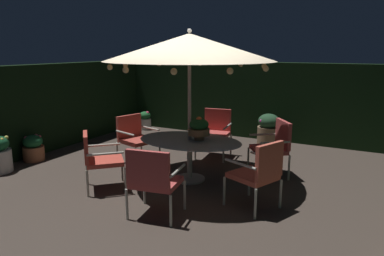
{
  "coord_description": "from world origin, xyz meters",
  "views": [
    {
      "loc": [
        2.65,
        -4.89,
        2.2
      ],
      "look_at": [
        -0.1,
        0.35,
        0.89
      ],
      "focal_mm": 33.68,
      "sensor_mm": 36.0,
      "label": 1
    }
  ],
  "objects_px": {
    "patio_umbrella": "(189,47)",
    "patio_chair_northeast": "(153,178)",
    "patio_chair_southwest": "(135,135)",
    "patio_dining_table": "(190,146)",
    "patio_chair_southeast": "(274,144)",
    "potted_plant_right_far": "(268,129)",
    "patio_chair_north": "(98,157)",
    "patio_chair_south": "(215,129)",
    "potted_plant_left_far": "(33,148)",
    "centerpiece_planter": "(199,128)",
    "potted_plant_back_center": "(145,120)",
    "patio_chair_east": "(259,171)"
  },
  "relations": [
    {
      "from": "patio_umbrella",
      "to": "patio_chair_northeast",
      "type": "distance_m",
      "value": 2.23
    },
    {
      "from": "patio_chair_southwest",
      "to": "patio_dining_table",
      "type": "bearing_deg",
      "value": -15.9
    },
    {
      "from": "patio_chair_southeast",
      "to": "potted_plant_right_far",
      "type": "relative_size",
      "value": 1.35
    },
    {
      "from": "patio_chair_north",
      "to": "patio_chair_south",
      "type": "relative_size",
      "value": 0.96
    },
    {
      "from": "patio_dining_table",
      "to": "potted_plant_left_far",
      "type": "distance_m",
      "value": 3.33
    },
    {
      "from": "patio_chair_north",
      "to": "patio_chair_southeast",
      "type": "height_order",
      "value": "patio_chair_southeast"
    },
    {
      "from": "patio_chair_northeast",
      "to": "patio_dining_table",
      "type": "bearing_deg",
      "value": 99.52
    },
    {
      "from": "potted_plant_left_far",
      "to": "patio_chair_northeast",
      "type": "bearing_deg",
      "value": -15.56
    },
    {
      "from": "patio_chair_south",
      "to": "patio_chair_southwest",
      "type": "xyz_separation_m",
      "value": [
        -1.24,
        -1.08,
        -0.04
      ]
    },
    {
      "from": "patio_chair_southwest",
      "to": "patio_chair_south",
      "type": "bearing_deg",
      "value": 40.85
    },
    {
      "from": "patio_chair_northeast",
      "to": "potted_plant_right_far",
      "type": "relative_size",
      "value": 1.33
    },
    {
      "from": "patio_umbrella",
      "to": "patio_chair_north",
      "type": "xyz_separation_m",
      "value": [
        -1.07,
        -1.04,
        -1.67
      ]
    },
    {
      "from": "centerpiece_planter",
      "to": "potted_plant_left_far",
      "type": "bearing_deg",
      "value": -171.06
    },
    {
      "from": "patio_chair_southwest",
      "to": "potted_plant_back_center",
      "type": "height_order",
      "value": "patio_chair_southwest"
    },
    {
      "from": "potted_plant_left_far",
      "to": "potted_plant_back_center",
      "type": "bearing_deg",
      "value": 84.5
    },
    {
      "from": "patio_chair_north",
      "to": "patio_chair_southwest",
      "type": "distance_m",
      "value": 1.5
    },
    {
      "from": "patio_dining_table",
      "to": "centerpiece_planter",
      "type": "height_order",
      "value": "centerpiece_planter"
    },
    {
      "from": "patio_chair_east",
      "to": "patio_chair_southeast",
      "type": "relative_size",
      "value": 1.01
    },
    {
      "from": "centerpiece_planter",
      "to": "patio_chair_north",
      "type": "relative_size",
      "value": 0.43
    },
    {
      "from": "patio_dining_table",
      "to": "centerpiece_planter",
      "type": "xyz_separation_m",
      "value": [
        0.15,
        0.05,
        0.32
      ]
    },
    {
      "from": "patio_chair_east",
      "to": "potted_plant_left_far",
      "type": "bearing_deg",
      "value": 178.95
    },
    {
      "from": "centerpiece_planter",
      "to": "potted_plant_back_center",
      "type": "relative_size",
      "value": 0.78
    },
    {
      "from": "patio_dining_table",
      "to": "patio_chair_northeast",
      "type": "distance_m",
      "value": 1.49
    },
    {
      "from": "centerpiece_planter",
      "to": "patio_chair_northeast",
      "type": "xyz_separation_m",
      "value": [
        0.09,
        -1.52,
        -0.36
      ]
    },
    {
      "from": "centerpiece_planter",
      "to": "patio_chair_south",
      "type": "relative_size",
      "value": 0.41
    },
    {
      "from": "patio_chair_east",
      "to": "patio_chair_southeast",
      "type": "distance_m",
      "value": 1.48
    },
    {
      "from": "patio_chair_north",
      "to": "potted_plant_back_center",
      "type": "xyz_separation_m",
      "value": [
        -1.88,
        3.94,
        -0.29
      ]
    },
    {
      "from": "centerpiece_planter",
      "to": "patio_chair_north",
      "type": "height_order",
      "value": "centerpiece_planter"
    },
    {
      "from": "patio_chair_southeast",
      "to": "potted_plant_left_far",
      "type": "bearing_deg",
      "value": -162.85
    },
    {
      "from": "patio_chair_southeast",
      "to": "potted_plant_right_far",
      "type": "height_order",
      "value": "patio_chair_southeast"
    },
    {
      "from": "patio_dining_table",
      "to": "patio_chair_northeast",
      "type": "relative_size",
      "value": 1.87
    },
    {
      "from": "patio_chair_north",
      "to": "potted_plant_right_far",
      "type": "xyz_separation_m",
      "value": [
        1.6,
        3.94,
        -0.18
      ]
    },
    {
      "from": "patio_chair_northeast",
      "to": "potted_plant_back_center",
      "type": "height_order",
      "value": "patio_chair_northeast"
    },
    {
      "from": "patio_chair_southeast",
      "to": "potted_plant_left_far",
      "type": "distance_m",
      "value": 4.7
    },
    {
      "from": "patio_chair_northeast",
      "to": "potted_plant_back_center",
      "type": "relative_size",
      "value": 1.9
    },
    {
      "from": "patio_umbrella",
      "to": "patio_chair_southwest",
      "type": "bearing_deg",
      "value": 164.1
    },
    {
      "from": "patio_chair_southwest",
      "to": "centerpiece_planter",
      "type": "bearing_deg",
      "value": -12.83
    },
    {
      "from": "potted_plant_left_far",
      "to": "potted_plant_back_center",
      "type": "relative_size",
      "value": 1.02
    },
    {
      "from": "patio_chair_northeast",
      "to": "patio_chair_north",
      "type": "bearing_deg",
      "value": 161.8
    },
    {
      "from": "patio_chair_east",
      "to": "patio_chair_southeast",
      "type": "xyz_separation_m",
      "value": [
        -0.18,
        1.47,
        0.01
      ]
    },
    {
      "from": "centerpiece_planter",
      "to": "patio_chair_east",
      "type": "distance_m",
      "value": 1.43
    },
    {
      "from": "patio_dining_table",
      "to": "patio_umbrella",
      "type": "distance_m",
      "value": 1.61
    },
    {
      "from": "potted_plant_right_far",
      "to": "patio_chair_east",
      "type": "bearing_deg",
      "value": -76.24
    },
    {
      "from": "patio_chair_south",
      "to": "patio_chair_northeast",
      "type": "bearing_deg",
      "value": -81.53
    },
    {
      "from": "patio_chair_north",
      "to": "potted_plant_left_far",
      "type": "distance_m",
      "value": 2.29
    },
    {
      "from": "patio_chair_northeast",
      "to": "patio_chair_southeast",
      "type": "relative_size",
      "value": 0.99
    },
    {
      "from": "patio_dining_table",
      "to": "patio_chair_south",
      "type": "distance_m",
      "value": 1.5
    },
    {
      "from": "patio_umbrella",
      "to": "patio_chair_southeast",
      "type": "bearing_deg",
      "value": 36.55
    },
    {
      "from": "potted_plant_right_far",
      "to": "patio_chair_north",
      "type": "bearing_deg",
      "value": -112.15
    },
    {
      "from": "patio_umbrella",
      "to": "potted_plant_right_far",
      "type": "distance_m",
      "value": 3.48
    }
  ]
}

